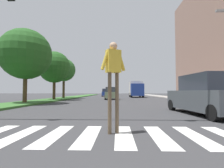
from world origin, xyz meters
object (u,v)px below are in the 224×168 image
at_px(tree_mid, 26,54).
at_px(pedestrian_performer, 113,72).
at_px(sedan_midblock, 111,94).
at_px(sedan_distant, 106,93).
at_px(tree_distant, 64,70).
at_px(traffic_light_gantry, 11,7).
at_px(truck_box_delivery, 136,89).
at_px(suv_crossing, 205,96).
at_px(tree_far, 54,67).

bearing_deg(tree_mid, pedestrian_performer, -51.04).
distance_m(sedan_midblock, sedan_distant, 14.16).
bearing_deg(pedestrian_performer, tree_distant, 111.53).
xyz_separation_m(tree_distant, sedan_distant, (5.67, 12.67, -3.68)).
xyz_separation_m(traffic_light_gantry, truck_box_delivery, (7.75, 26.52, -2.76)).
xyz_separation_m(tree_mid, truck_box_delivery, (12.02, 17.89, -2.91)).
relative_size(tree_distant, sedan_midblock, 1.45).
distance_m(pedestrian_performer, truck_box_delivery, 28.41).
relative_size(pedestrian_performer, suv_crossing, 0.52).
bearing_deg(tree_far, tree_distant, 92.94).
relative_size(traffic_light_gantry, sedan_distant, 2.16).
relative_size(tree_far, tree_distant, 1.00).
height_order(pedestrian_performer, sedan_distant, pedestrian_performer).
height_order(tree_distant, traffic_light_gantry, tree_distant).
xyz_separation_m(tree_mid, suv_crossing, (12.75, -6.47, -3.61)).
bearing_deg(tree_far, suv_crossing, -45.57).
bearing_deg(tree_far, sedan_midblock, 23.14).
bearing_deg(sedan_distant, tree_distant, -114.11).
bearing_deg(sedan_distant, suv_crossing, -76.70).
relative_size(tree_mid, pedestrian_performer, 2.70).
height_order(tree_mid, suv_crossing, tree_mid).
height_order(traffic_light_gantry, suv_crossing, traffic_light_gantry).
bearing_deg(tree_mid, truck_box_delivery, 56.10).
relative_size(tree_distant, traffic_light_gantry, 0.63).
bearing_deg(sedan_midblock, tree_far, -156.86).
height_order(tree_mid, truck_box_delivery, tree_mid).
height_order(traffic_light_gantry, sedan_midblock, traffic_light_gantry).
bearing_deg(sedan_midblock, truck_box_delivery, 61.82).
xyz_separation_m(tree_distant, suv_crossing, (12.74, -17.23, -3.56)).
xyz_separation_m(sedan_midblock, sedan_distant, (-1.78, 14.05, 0.00)).
bearing_deg(pedestrian_performer, tree_mid, 128.96).
height_order(tree_mid, traffic_light_gantry, tree_mid).
bearing_deg(sedan_midblock, traffic_light_gantry, -100.06).
bearing_deg(sedan_midblock, tree_distant, 169.52).
relative_size(tree_mid, tree_far, 1.09).
relative_size(tree_mid, sedan_midblock, 1.59).
height_order(tree_far, truck_box_delivery, tree_far).
bearing_deg(tree_far, traffic_light_gantry, -74.90).
height_order(sedan_midblock, truck_box_delivery, truck_box_delivery).
bearing_deg(suv_crossing, sedan_midblock, 108.44).
distance_m(tree_mid, traffic_light_gantry, 9.63).
xyz_separation_m(traffic_light_gantry, sedan_midblock, (3.20, 18.01, -3.59)).
height_order(traffic_light_gantry, pedestrian_performer, traffic_light_gantry).
relative_size(tree_mid, tree_distant, 1.09).
bearing_deg(tree_mid, sedan_distant, 76.37).
height_order(traffic_light_gantry, truck_box_delivery, traffic_light_gantry).
bearing_deg(tree_mid, traffic_light_gantry, -63.69).
distance_m(suv_crossing, sedan_distant, 30.73).
bearing_deg(truck_box_delivery, tree_distant, -149.31).
relative_size(tree_distant, pedestrian_performer, 2.47).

